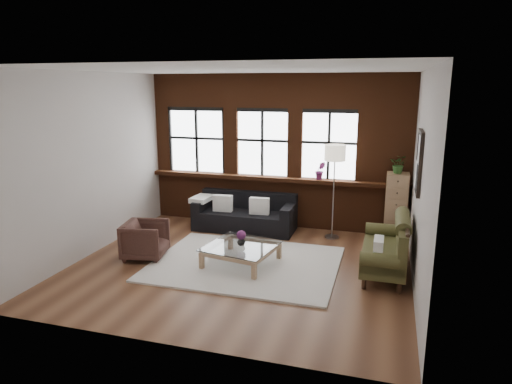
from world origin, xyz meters
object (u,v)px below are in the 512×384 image
(dark_sofa, at_px, (245,212))
(vase, at_px, (241,241))
(vintage_settee, at_px, (384,245))
(coffee_table, at_px, (241,255))
(drawer_chest, at_px, (396,208))
(floor_lamp, at_px, (334,189))
(armchair, at_px, (145,240))

(dark_sofa, distance_m, vase, 1.93)
(vintage_settee, relative_size, coffee_table, 1.58)
(dark_sofa, relative_size, vintage_settee, 1.22)
(dark_sofa, relative_size, drawer_chest, 1.55)
(drawer_chest, bearing_deg, floor_lamp, -171.85)
(dark_sofa, distance_m, vintage_settee, 3.19)
(coffee_table, relative_size, drawer_chest, 0.81)
(vintage_settee, xyz_separation_m, vase, (-2.29, -0.37, -0.03))
(drawer_chest, bearing_deg, vintage_settee, -96.02)
(vintage_settee, relative_size, floor_lamp, 0.85)
(dark_sofa, xyz_separation_m, vintage_settee, (2.83, -1.48, 0.08))
(vintage_settee, xyz_separation_m, armchair, (-4.01, -0.52, -0.13))
(floor_lamp, bearing_deg, dark_sofa, 179.95)
(coffee_table, bearing_deg, floor_lamp, 55.20)
(coffee_table, relative_size, floor_lamp, 0.54)
(drawer_chest, height_order, floor_lamp, floor_lamp)
(vintage_settee, height_order, coffee_table, vintage_settee)
(dark_sofa, distance_m, armchair, 2.33)
(dark_sofa, height_order, vintage_settee, vintage_settee)
(armchair, relative_size, coffee_table, 0.66)
(dark_sofa, bearing_deg, vintage_settee, -27.57)
(coffee_table, distance_m, drawer_chest, 3.23)
(armchair, xyz_separation_m, coffee_table, (1.72, 0.15, -0.15))
(vintage_settee, height_order, floor_lamp, floor_lamp)
(coffee_table, height_order, vase, vase)
(armchair, relative_size, floor_lamp, 0.36)
(coffee_table, bearing_deg, armchair, -174.97)
(vintage_settee, bearing_deg, dark_sofa, 152.43)
(armchair, bearing_deg, floor_lamp, -67.25)
(dark_sofa, relative_size, floor_lamp, 1.04)
(vintage_settee, distance_m, armchair, 4.05)
(vase, relative_size, drawer_chest, 0.11)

